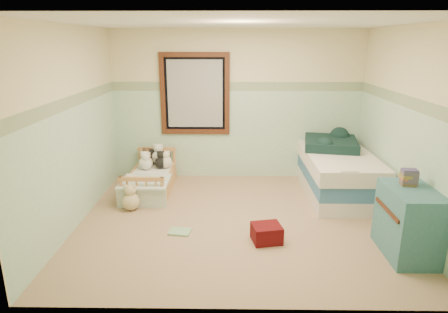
{
  "coord_description": "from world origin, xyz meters",
  "views": [
    {
      "loc": [
        -0.12,
        -4.74,
        2.29
      ],
      "look_at": [
        -0.19,
        0.35,
        0.78
      ],
      "focal_mm": 31.17,
      "sensor_mm": 36.0,
      "label": 1
    }
  ],
  "objects_px": {
    "toddler_bed_frame": "(151,186)",
    "twin_bed_frame": "(336,186)",
    "floor_book": "(180,232)",
    "dresser": "(408,222)",
    "plush_floor_cream": "(131,190)",
    "red_pillow": "(267,233)",
    "plush_floor_tan": "(131,201)"
  },
  "relations": [
    {
      "from": "dresser",
      "to": "red_pillow",
      "type": "bearing_deg",
      "value": 170.11
    },
    {
      "from": "plush_floor_cream",
      "to": "twin_bed_frame",
      "type": "distance_m",
      "value": 3.17
    },
    {
      "from": "dresser",
      "to": "floor_book",
      "type": "relative_size",
      "value": 2.93
    },
    {
      "from": "plush_floor_tan",
      "to": "floor_book",
      "type": "xyz_separation_m",
      "value": [
        0.77,
        -0.68,
        -0.11
      ]
    },
    {
      "from": "toddler_bed_frame",
      "to": "floor_book",
      "type": "xyz_separation_m",
      "value": [
        0.64,
        -1.41,
        -0.07
      ]
    },
    {
      "from": "toddler_bed_frame",
      "to": "floor_book",
      "type": "height_order",
      "value": "toddler_bed_frame"
    },
    {
      "from": "twin_bed_frame",
      "to": "floor_book",
      "type": "relative_size",
      "value": 7.1
    },
    {
      "from": "plush_floor_tan",
      "to": "dresser",
      "type": "bearing_deg",
      "value": -18.86
    },
    {
      "from": "floor_book",
      "to": "plush_floor_tan",
      "type": "bearing_deg",
      "value": 148.37
    },
    {
      "from": "twin_bed_frame",
      "to": "dresser",
      "type": "xyz_separation_m",
      "value": [
        0.3,
        -1.83,
        0.28
      ]
    },
    {
      "from": "red_pillow",
      "to": "toddler_bed_frame",
      "type": "bearing_deg",
      "value": 136.39
    },
    {
      "from": "plush_floor_cream",
      "to": "floor_book",
      "type": "bearing_deg",
      "value": -52.35
    },
    {
      "from": "toddler_bed_frame",
      "to": "twin_bed_frame",
      "type": "bearing_deg",
      "value": -1.03
    },
    {
      "from": "plush_floor_tan",
      "to": "dresser",
      "type": "xyz_separation_m",
      "value": [
        3.36,
        -1.15,
        0.26
      ]
    },
    {
      "from": "plush_floor_cream",
      "to": "dresser",
      "type": "bearing_deg",
      "value": -24.89
    },
    {
      "from": "plush_floor_cream",
      "to": "toddler_bed_frame",
      "type": "bearing_deg",
      "value": 48.82
    },
    {
      "from": "plush_floor_tan",
      "to": "dresser",
      "type": "height_order",
      "value": "dresser"
    },
    {
      "from": "twin_bed_frame",
      "to": "plush_floor_tan",
      "type": "bearing_deg",
      "value": -167.42
    },
    {
      "from": "toddler_bed_frame",
      "to": "dresser",
      "type": "height_order",
      "value": "dresser"
    },
    {
      "from": "floor_book",
      "to": "toddler_bed_frame",
      "type": "bearing_deg",
      "value": 123.87
    },
    {
      "from": "toddler_bed_frame",
      "to": "dresser",
      "type": "distance_m",
      "value": 3.74
    },
    {
      "from": "toddler_bed_frame",
      "to": "plush_floor_tan",
      "type": "relative_size",
      "value": 5.14
    },
    {
      "from": "twin_bed_frame",
      "to": "floor_book",
      "type": "height_order",
      "value": "twin_bed_frame"
    },
    {
      "from": "dresser",
      "to": "floor_book",
      "type": "xyz_separation_m",
      "value": [
        -2.58,
        0.47,
        -0.38
      ]
    },
    {
      "from": "plush_floor_cream",
      "to": "twin_bed_frame",
      "type": "relative_size",
      "value": 0.13
    },
    {
      "from": "plush_floor_cream",
      "to": "red_pillow",
      "type": "height_order",
      "value": "plush_floor_cream"
    },
    {
      "from": "plush_floor_tan",
      "to": "dresser",
      "type": "relative_size",
      "value": 0.33
    },
    {
      "from": "twin_bed_frame",
      "to": "floor_book",
      "type": "bearing_deg",
      "value": -149.23
    },
    {
      "from": "twin_bed_frame",
      "to": "dresser",
      "type": "height_order",
      "value": "dresser"
    },
    {
      "from": "plush_floor_tan",
      "to": "red_pillow",
      "type": "xyz_separation_m",
      "value": [
        1.83,
        -0.88,
        -0.02
      ]
    },
    {
      "from": "twin_bed_frame",
      "to": "floor_book",
      "type": "distance_m",
      "value": 2.66
    },
    {
      "from": "twin_bed_frame",
      "to": "floor_book",
      "type": "xyz_separation_m",
      "value": [
        -2.29,
        -1.36,
        -0.1
      ]
    }
  ]
}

